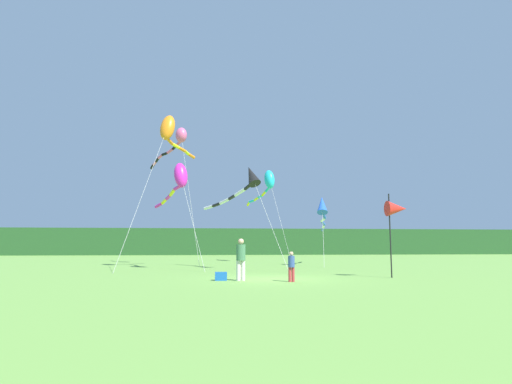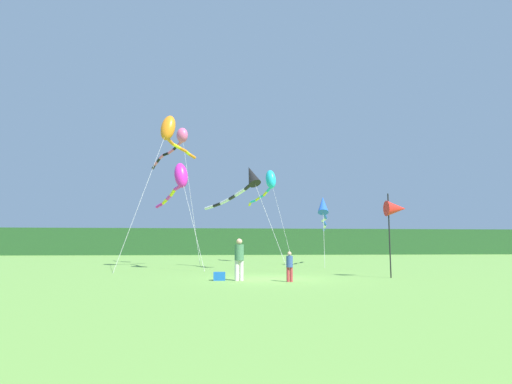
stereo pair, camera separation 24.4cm
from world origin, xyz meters
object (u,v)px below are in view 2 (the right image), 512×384
(banner_flag_pole, at_px, (396,209))
(kite_magenta, at_px, (179,179))
(kite_cyan, at_px, (269,182))
(kite_orange, at_px, (169,130))
(kite_rainbow, at_px, (179,140))
(kite_blue, at_px, (323,209))
(person_adult, at_px, (239,257))
(kite_black, at_px, (246,181))
(person_child, at_px, (290,265))
(cooler_box, at_px, (219,276))

(banner_flag_pole, relative_size, kite_magenta, 0.57)
(kite_cyan, relative_size, kite_orange, 0.80)
(kite_rainbow, bearing_deg, kite_blue, -10.89)
(kite_cyan, distance_m, kite_magenta, 11.85)
(person_adult, bearing_deg, kite_magenta, 110.54)
(kite_black, height_order, kite_orange, kite_orange)
(person_child, bearing_deg, kite_magenta, 119.11)
(kite_rainbow, bearing_deg, kite_black, -53.52)
(kite_orange, xyz_separation_m, kite_magenta, (0.76, -0.98, -3.29))
(cooler_box, xyz_separation_m, kite_rainbow, (-2.89, 13.87, 9.07))
(kite_blue, relative_size, kite_orange, 0.79)
(kite_blue, bearing_deg, kite_cyan, 117.45)
(person_child, height_order, kite_orange, kite_orange)
(kite_magenta, bearing_deg, kite_blue, 20.54)
(kite_blue, xyz_separation_m, kite_rainbow, (-10.40, 2.00, 5.30))
(person_adult, height_order, kite_rainbow, kite_rainbow)
(kite_black, height_order, kite_rainbow, kite_rainbow)
(banner_flag_pole, distance_m, kite_cyan, 17.91)
(kite_blue, bearing_deg, person_child, -110.47)
(banner_flag_pole, bearing_deg, cooler_box, -175.64)
(person_adult, xyz_separation_m, kite_rainbow, (-3.68, 14.09, 8.30))
(cooler_box, distance_m, kite_magenta, 9.98)
(cooler_box, bearing_deg, kite_blue, 57.65)
(person_child, relative_size, kite_rainbow, 0.12)
(person_child, relative_size, kite_orange, 0.12)
(kite_magenta, bearing_deg, banner_flag_pole, -36.57)
(kite_cyan, bearing_deg, person_adult, -101.46)
(kite_cyan, distance_m, kite_rainbow, 8.68)
(person_child, relative_size, kite_cyan, 0.15)
(kite_orange, bearing_deg, kite_cyan, 48.83)
(person_adult, relative_size, kite_magenta, 0.26)
(kite_blue, height_order, kite_rainbow, kite_rainbow)
(cooler_box, relative_size, kite_rainbow, 0.05)
(banner_flag_pole, relative_size, kite_cyan, 0.47)
(banner_flag_pole, bearing_deg, person_adult, -173.37)
(kite_black, bearing_deg, kite_cyan, 74.55)
(kite_orange, bearing_deg, kite_rainbow, 87.33)
(kite_black, bearing_deg, banner_flag_pole, -48.98)
(cooler_box, distance_m, banner_flag_pole, 8.37)
(kite_blue, bearing_deg, cooler_box, -122.35)
(cooler_box, relative_size, kite_blue, 0.06)
(cooler_box, xyz_separation_m, kite_black, (1.66, 7.72, 5.07))
(kite_cyan, height_order, kite_rainbow, kite_rainbow)
(kite_rainbow, xyz_separation_m, kite_orange, (-0.22, -4.72, -0.56))
(person_adult, distance_m, kite_black, 9.07)
(person_child, xyz_separation_m, banner_flag_pole, (5.12, 1.55, 2.36))
(kite_rainbow, height_order, kite_magenta, kite_rainbow)
(banner_flag_pole, height_order, kite_black, kite_black)
(person_adult, distance_m, kite_magenta, 10.00)
(cooler_box, relative_size, banner_flag_pole, 0.13)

